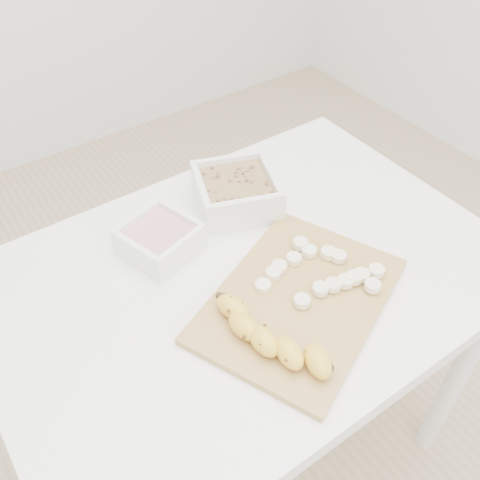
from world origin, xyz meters
TOP-DOWN VIEW (x-y plane):
  - ground at (0.00, 0.00)m, footprint 3.50×3.50m
  - table at (0.00, 0.00)m, footprint 1.00×0.70m
  - bowl_yogurt at (-0.11, 0.15)m, footprint 0.17×0.17m
  - bowl_granola at (0.09, 0.18)m, footprint 0.22×0.22m
  - cutting_board at (0.03, -0.12)m, footprint 0.47×0.41m
  - banana at (-0.07, -0.17)m, footprint 0.08×0.23m
  - banana_slices at (0.10, -0.10)m, footprint 0.23×0.19m

SIDE VIEW (x-z plane):
  - ground at x=0.00m, z-range 0.00..0.00m
  - table at x=0.00m, z-range 0.28..1.03m
  - cutting_board at x=0.03m, z-range 0.75..0.76m
  - banana_slices at x=0.10m, z-range 0.76..0.78m
  - bowl_yogurt at x=-0.11m, z-range 0.75..0.81m
  - banana at x=-0.07m, z-range 0.77..0.80m
  - bowl_granola at x=0.09m, z-range 0.75..0.83m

